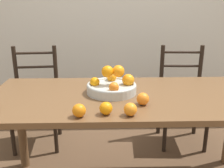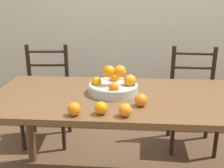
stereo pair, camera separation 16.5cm
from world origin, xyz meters
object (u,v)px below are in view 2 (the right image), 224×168
Objects in this scene: orange_loose_3 at (141,100)px; orange_loose_2 at (101,108)px; orange_loose_0 at (125,110)px; orange_loose_1 at (74,109)px; chair_left at (46,96)px; chair_right at (193,100)px; fruit_bowl at (114,85)px.

orange_loose_2 is at bearing -148.99° from orange_loose_3.
orange_loose_1 is at bearing -178.29° from orange_loose_0.
chair_left reaches higher than orange_loose_2.
chair_right is at bearing 54.35° from orange_loose_2.
orange_loose_0 is 1.01× the size of orange_loose_2.
fruit_bowl is 0.39m from orange_loose_0.
chair_right is (0.70, 0.68, -0.35)m from fruit_bowl.
orange_loose_0 is 0.97× the size of orange_loose_3.
orange_loose_3 is at bearing 23.75° from orange_loose_1.
orange_loose_3 is at bearing -51.80° from fruit_bowl.
orange_loose_0 is 0.08× the size of chair_left.
orange_loose_3 is (0.22, 0.13, 0.00)m from orange_loose_2.
orange_loose_2 is 0.95× the size of orange_loose_3.
fruit_bowl reaches higher than orange_loose_2.
orange_loose_1 is (-0.19, -0.38, -0.01)m from fruit_bowl.
orange_loose_0 and orange_loose_2 have the same top height.
orange_loose_0 is 0.13m from orange_loose_2.
chair_left is at bearing 116.08° from orange_loose_1.
orange_loose_3 is 1.31m from chair_left.
chair_left reaches higher than orange_loose_1.
orange_loose_2 is 0.08× the size of chair_left.
orange_loose_0 is at bearing -117.31° from chair_right.
chair_left and chair_right have the same top height.
orange_loose_2 is 0.08× the size of chair_right.
orange_loose_1 is at bearing -116.07° from fruit_bowl.
orange_loose_0 is at bearing 1.71° from orange_loose_1.
orange_loose_3 is (0.18, -0.22, -0.01)m from fruit_bowl.
chair_left is (-0.67, 1.04, -0.33)m from orange_loose_2.
fruit_bowl is at bearing -132.98° from chair_right.
chair_right is at bearing -4.78° from chair_left.
orange_loose_2 is (-0.13, 0.02, -0.00)m from orange_loose_0.
chair_right reaches higher than orange_loose_1.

